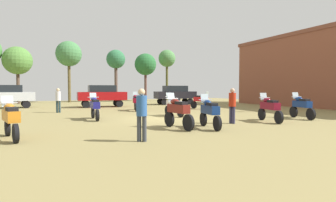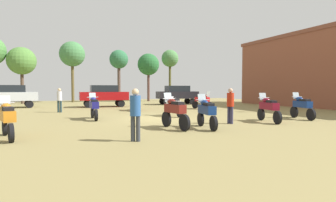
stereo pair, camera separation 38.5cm
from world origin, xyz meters
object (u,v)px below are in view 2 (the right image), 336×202
person_1 (59,98)px  tree_6 (148,65)px  motorcycle_2 (173,105)px  person_2 (230,103)px  car_1 (10,95)px  car_2 (177,93)px  motorcycle_9 (175,111)px  tree_8 (22,61)px  tree_2 (72,55)px  motorcycle_3 (302,106)px  motorcycle_1 (206,112)px  motorcycle_4 (94,106)px  motorcycle_7 (136,101)px  motorcycle_6 (7,118)px  car_3 (104,94)px  motorcycle_8 (269,108)px  tree_1 (170,59)px  person_3 (135,111)px  motorcycle_5 (202,100)px  tree_5 (119,60)px

person_1 → tree_6: tree_6 is taller
motorcycle_2 → tree_6: size_ratio=0.33×
person_1 → person_2: bearing=-34.5°
car_1 → car_2: (15.69, -0.94, 0.00)m
motorcycle_9 → tree_8: bearing=102.1°
tree_2 → tree_8: 5.64m
motorcycle_3 → car_1: bearing=151.6°
motorcycle_1 → motorcycle_4: 6.55m
motorcycle_7 → tree_2: size_ratio=0.29×
person_2 → motorcycle_6: bearing=-105.5°
motorcycle_7 → car_3: size_ratio=0.51×
motorcycle_8 → car_1: bearing=145.6°
motorcycle_2 → tree_6: tree_6 is taller
person_2 → tree_1: (7.10, 23.42, 4.79)m
person_3 → tree_6: 27.23m
car_3 → tree_2: tree_2 is taller
motorcycle_1 → motorcycle_4: (-3.98, 5.21, 0.01)m
car_1 → tree_1: 20.47m
motorcycle_5 → tree_5: bearing=-94.4°
motorcycle_7 → car_1: car_1 is taller
person_1 → tree_8: (-3.67, 13.35, 3.74)m
motorcycle_8 → car_2: bearing=97.8°
tree_8 → motorcycle_2: bearing=-61.9°
motorcycle_6 → tree_5: bearing=54.1°
motorcycle_2 → motorcycle_8: (3.30, -4.46, 0.02)m
motorcycle_5 → person_2: (-3.43, -8.37, 0.28)m
motorcycle_2 → car_2: bearing=57.7°
motorcycle_6 → motorcycle_8: motorcycle_8 is taller
motorcycle_1 → person_1: (-5.66, 10.53, 0.30)m
tree_6 → tree_1: bearing=6.2°
person_2 → tree_2: bearing=177.3°
motorcycle_1 → person_3: size_ratio=1.23×
person_1 → person_2: 12.28m
person_1 → tree_1: tree_1 is taller
motorcycle_8 → tree_5: 24.16m
motorcycle_1 → motorcycle_2: 5.08m
tree_8 → motorcycle_8: bearing=-60.2°
motorcycle_3 → motorcycle_6: (-14.17, -0.18, -0.01)m
motorcycle_6 → motorcycle_9: size_ratio=1.02×
motorcycle_2 → motorcycle_5: (4.53, 4.13, 0.02)m
motorcycle_3 → motorcycle_9: bearing=-161.2°
motorcycle_4 → car_2: car_2 is taller
motorcycle_6 → motorcycle_4: bearing=37.9°
tree_1 → motorcycle_9: bearing=-113.3°
car_3 → tree_2: bearing=14.0°
motorcycle_6 → tree_8: bearing=80.0°
motorcycle_2 → motorcycle_9: (-2.01, -4.58, 0.03)m
motorcycle_4 → motorcycle_9: motorcycle_9 is taller
motorcycle_1 → person_1: person_1 is taller
motorcycle_1 → tree_1: bearing=80.2°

